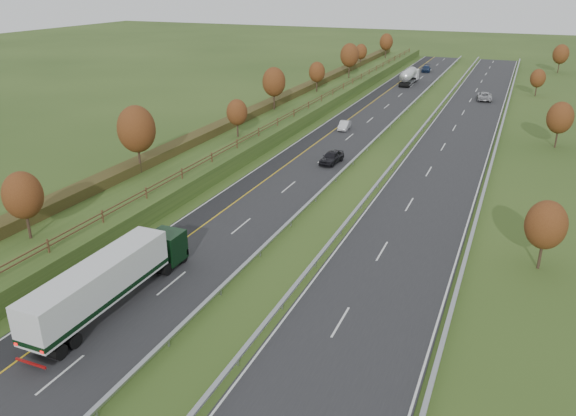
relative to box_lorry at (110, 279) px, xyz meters
name	(u,v)px	position (x,y,z in m)	size (l,w,h in m)	color
ground	(387,149)	(8.75, 48.59, -2.33)	(400.00, 400.00, 0.00)	#2E4619
near_carriageway	(343,135)	(0.75, 53.59, -2.31)	(10.50, 200.00, 0.04)	black
far_carriageway	(453,146)	(17.25, 53.59, -2.31)	(10.50, 200.00, 0.04)	black
hard_shoulder	(321,132)	(-3.00, 53.59, -2.31)	(3.00, 200.00, 0.04)	black
lane_markings	(384,139)	(7.15, 53.47, -2.28)	(26.75, 200.00, 0.01)	silver
embankment_left	(267,121)	(-12.25, 53.59, -1.33)	(12.00, 200.00, 2.00)	#2E4619
hedge_left	(256,110)	(-14.25, 53.59, 0.22)	(2.20, 180.00, 1.10)	#3B3C18
fence_left	(292,113)	(-7.75, 53.18, 0.40)	(0.12, 189.06, 1.20)	#422B19
median_barrier_near	(380,135)	(6.45, 53.59, -1.72)	(0.32, 200.00, 0.71)	#95979D
median_barrier_far	(414,138)	(11.55, 53.59, -1.72)	(0.32, 200.00, 0.71)	#95979D
outer_barrier_far	(496,146)	(23.05, 53.59, -1.71)	(0.32, 200.00, 0.71)	#95979D
trees_left	(259,91)	(-11.89, 50.22, 4.04)	(6.64, 164.30, 7.66)	#2D2116
trees_far	(555,89)	(30.55, 82.80, 1.92)	(8.45, 118.60, 7.12)	#2D2116
box_lorry	(110,279)	(0.00, 0.00, 0.00)	(2.58, 16.28, 4.06)	black
road_tanker	(409,76)	(0.89, 102.54, -0.47)	(2.40, 11.22, 3.46)	silver
car_dark_near	(332,157)	(3.67, 39.12, -1.47)	(1.93, 4.79, 1.63)	black
car_silver_mid	(344,125)	(-0.11, 56.70, -1.61)	(1.44, 4.12, 1.36)	silver
car_small_far	(426,69)	(1.35, 122.38, -1.53)	(2.12, 5.21, 1.51)	#162544
car_oncoming	(485,96)	(18.47, 89.81, -1.47)	(2.73, 5.92, 1.65)	#ADADB2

